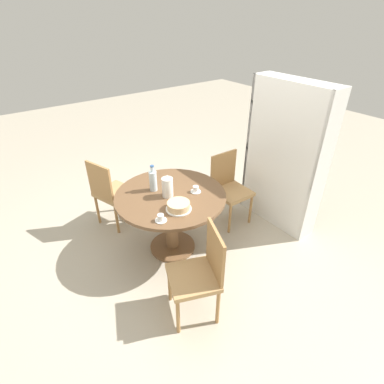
{
  "coord_description": "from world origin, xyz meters",
  "views": [
    {
      "loc": [
        2.31,
        -1.44,
        2.47
      ],
      "look_at": [
        0.0,
        0.29,
        0.67
      ],
      "focal_mm": 28.0,
      "sensor_mm": 36.0,
      "label": 1
    }
  ],
  "objects_px": {
    "chair_b": "(200,272)",
    "bookshelf": "(283,159)",
    "coffee_pot": "(167,187)",
    "cake_main": "(179,206)",
    "chair_c": "(229,187)",
    "cup_a": "(196,190)",
    "water_bottle": "(153,180)",
    "chair_a": "(111,191)",
    "cup_b": "(161,218)"
  },
  "relations": [
    {
      "from": "coffee_pot",
      "to": "water_bottle",
      "type": "xyz_separation_m",
      "value": [
        -0.2,
        -0.06,
        0.01
      ]
    },
    {
      "from": "chair_b",
      "to": "coffee_pot",
      "type": "bearing_deg",
      "value": -173.88
    },
    {
      "from": "chair_b",
      "to": "chair_c",
      "type": "height_order",
      "value": "same"
    },
    {
      "from": "bookshelf",
      "to": "water_bottle",
      "type": "xyz_separation_m",
      "value": [
        -0.51,
        -1.52,
        -0.02
      ]
    },
    {
      "from": "chair_a",
      "to": "cup_b",
      "type": "bearing_deg",
      "value": 162.82
    },
    {
      "from": "chair_a",
      "to": "chair_b",
      "type": "height_order",
      "value": "same"
    },
    {
      "from": "chair_c",
      "to": "cup_a",
      "type": "bearing_deg",
      "value": -164.82
    },
    {
      "from": "chair_a",
      "to": "cup_b",
      "type": "relative_size",
      "value": 8.06
    },
    {
      "from": "chair_a",
      "to": "bookshelf",
      "type": "bearing_deg",
      "value": -141.68
    },
    {
      "from": "chair_b",
      "to": "cup_a",
      "type": "distance_m",
      "value": 0.96
    },
    {
      "from": "bookshelf",
      "to": "cake_main",
      "type": "relative_size",
      "value": 7.03
    },
    {
      "from": "coffee_pot",
      "to": "cup_a",
      "type": "bearing_deg",
      "value": 68.85
    },
    {
      "from": "cup_a",
      "to": "cup_b",
      "type": "height_order",
      "value": "same"
    },
    {
      "from": "chair_b",
      "to": "bookshelf",
      "type": "relative_size",
      "value": 0.51
    },
    {
      "from": "water_bottle",
      "to": "cake_main",
      "type": "bearing_deg",
      "value": 1.05
    },
    {
      "from": "chair_a",
      "to": "cake_main",
      "type": "xyz_separation_m",
      "value": [
        1.13,
        0.26,
        0.29
      ]
    },
    {
      "from": "chair_a",
      "to": "coffee_pot",
      "type": "xyz_separation_m",
      "value": [
        0.86,
        0.31,
        0.37
      ]
    },
    {
      "from": "coffee_pot",
      "to": "cake_main",
      "type": "bearing_deg",
      "value": -10.24
    },
    {
      "from": "coffee_pot",
      "to": "cake_main",
      "type": "xyz_separation_m",
      "value": [
        0.27,
        -0.05,
        -0.08
      ]
    },
    {
      "from": "chair_a",
      "to": "coffee_pot",
      "type": "distance_m",
      "value": 0.99
    },
    {
      "from": "cup_b",
      "to": "bookshelf",
      "type": "bearing_deg",
      "value": 90.41
    },
    {
      "from": "coffee_pot",
      "to": "cup_b",
      "type": "bearing_deg",
      "value": -41.58
    },
    {
      "from": "bookshelf",
      "to": "cup_b",
      "type": "relative_size",
      "value": 15.82
    },
    {
      "from": "chair_a",
      "to": "cake_main",
      "type": "relative_size",
      "value": 3.58
    },
    {
      "from": "water_bottle",
      "to": "cake_main",
      "type": "distance_m",
      "value": 0.48
    },
    {
      "from": "cup_a",
      "to": "chair_c",
      "type": "bearing_deg",
      "value": 103.78
    },
    {
      "from": "chair_c",
      "to": "cake_main",
      "type": "distance_m",
      "value": 1.1
    },
    {
      "from": "chair_c",
      "to": "water_bottle",
      "type": "bearing_deg",
      "value": 173.32
    },
    {
      "from": "water_bottle",
      "to": "cup_a",
      "type": "distance_m",
      "value": 0.47
    },
    {
      "from": "bookshelf",
      "to": "coffee_pot",
      "type": "distance_m",
      "value": 1.5
    },
    {
      "from": "cake_main",
      "to": "cup_b",
      "type": "relative_size",
      "value": 2.25
    },
    {
      "from": "coffee_pot",
      "to": "bookshelf",
      "type": "bearing_deg",
      "value": 77.97
    },
    {
      "from": "water_bottle",
      "to": "cup_a",
      "type": "xyz_separation_m",
      "value": [
        0.31,
        0.35,
        -0.09
      ]
    },
    {
      "from": "bookshelf",
      "to": "chair_c",
      "type": "bearing_deg",
      "value": 54.52
    },
    {
      "from": "bookshelf",
      "to": "coffee_pot",
      "type": "xyz_separation_m",
      "value": [
        -0.31,
        -1.47,
        -0.02
      ]
    },
    {
      "from": "coffee_pot",
      "to": "water_bottle",
      "type": "height_order",
      "value": "water_bottle"
    },
    {
      "from": "cake_main",
      "to": "cup_b",
      "type": "height_order",
      "value": "cake_main"
    },
    {
      "from": "bookshelf",
      "to": "water_bottle",
      "type": "distance_m",
      "value": 1.61
    },
    {
      "from": "bookshelf",
      "to": "cake_main",
      "type": "bearing_deg",
      "value": 88.51
    },
    {
      "from": "chair_c",
      "to": "cup_a",
      "type": "height_order",
      "value": "chair_c"
    },
    {
      "from": "bookshelf",
      "to": "cup_a",
      "type": "xyz_separation_m",
      "value": [
        -0.2,
        -1.18,
        -0.11
      ]
    },
    {
      "from": "chair_b",
      "to": "cake_main",
      "type": "relative_size",
      "value": 3.58
    },
    {
      "from": "chair_b",
      "to": "chair_c",
      "type": "xyz_separation_m",
      "value": [
        -0.92,
        1.19,
        0.0
      ]
    },
    {
      "from": "chair_c",
      "to": "bookshelf",
      "type": "relative_size",
      "value": 0.51
    },
    {
      "from": "chair_a",
      "to": "cup_a",
      "type": "distance_m",
      "value": 1.17
    },
    {
      "from": "cake_main",
      "to": "cup_a",
      "type": "bearing_deg",
      "value": 115.65
    },
    {
      "from": "chair_a",
      "to": "water_bottle",
      "type": "height_order",
      "value": "water_bottle"
    },
    {
      "from": "water_bottle",
      "to": "cup_b",
      "type": "distance_m",
      "value": 0.58
    },
    {
      "from": "cake_main",
      "to": "cup_a",
      "type": "relative_size",
      "value": 2.25
    },
    {
      "from": "chair_a",
      "to": "water_bottle",
      "type": "relative_size",
      "value": 3.09
    }
  ]
}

